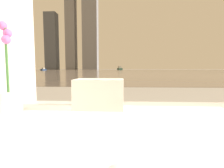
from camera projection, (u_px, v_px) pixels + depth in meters
name	position (u px, v px, depth m)	size (l,w,h in m)	color
potted_orchid	(8.00, 92.00, 0.87)	(0.13, 0.13, 0.45)	silver
towel_stack	(99.00, 94.00, 0.96)	(0.26, 0.17, 0.16)	silver
harbor_water	(120.00, 71.00, 61.78)	(180.00, 110.00, 0.01)	gray
harbor_boat_0	(43.00, 69.00, 62.92)	(1.23, 2.79, 1.01)	navy
harbor_boat_1	(23.00, 69.00, 72.02)	(2.65, 4.12, 1.46)	#4C4C51
harbor_boat_2	(120.00, 69.00, 82.50)	(2.68, 5.25, 1.88)	#335647
skyline_tower_0	(52.00, 42.00, 118.09)	(7.80, 6.73, 37.69)	#4C515B
skyline_tower_1	(71.00, 11.00, 115.68)	(6.38, 7.11, 76.87)	slate
skyline_tower_2	(90.00, 11.00, 115.03)	(9.63, 9.49, 77.11)	slate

